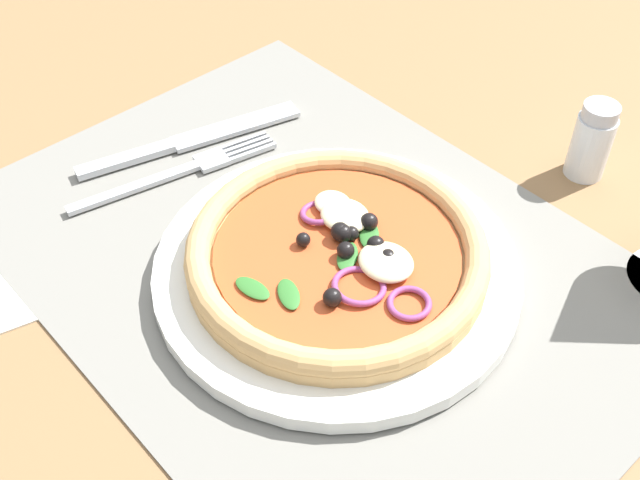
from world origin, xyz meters
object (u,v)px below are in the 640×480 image
plate (335,270)px  knife (194,139)px  napkin (5,250)px  pepper_shaker (592,141)px  pizza (337,253)px  fork (186,169)px

plate → knife: bearing=175.1°
plate → napkin: bearing=-138.8°
knife → pepper_shaker: 33.04cm
plate → napkin: (-18.73, -16.38, -0.84)cm
knife → pepper_shaker: (24.74, 21.75, 2.60)cm
pizza → fork: pizza is taller
plate → fork: 16.86cm
fork → napkin: fork is taller
knife → pizza: bearing=-80.0°
fork → knife: size_ratio=0.91×
knife → napkin: knife is taller
pizza → fork: 17.04cm
fork → napkin: (-1.91, -15.22, -0.44)cm
pizza → napkin: (-18.77, -16.44, -2.55)cm
plate → fork: (-16.82, -1.16, -0.40)cm
pizza → fork: (-16.86, -1.22, -2.11)cm
fork → pepper_shaker: size_ratio=2.68×
pizza → napkin: size_ratio=1.36×
plate → napkin: 24.90cm
pizza → fork: size_ratio=1.19×
pepper_shaker → plate: bearing=-102.3°
knife → plate: bearing=-80.1°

